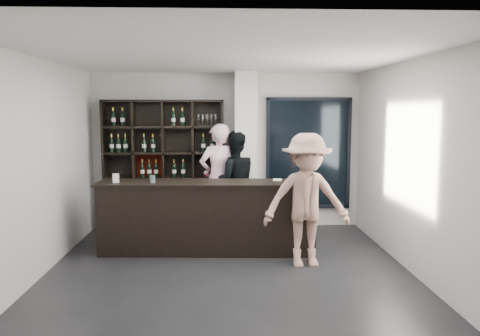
{
  "coord_description": "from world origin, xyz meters",
  "views": [
    {
      "loc": [
        -0.08,
        -6.05,
        2.21
      ],
      "look_at": [
        0.2,
        1.1,
        1.33
      ],
      "focal_mm": 35.0,
      "sensor_mm": 36.0,
      "label": 1
    }
  ],
  "objects_px": {
    "customer": "(306,200)",
    "wine_shelf": "(164,165)",
    "taster_black": "(236,181)",
    "taster_pink": "(218,178)",
    "tasting_counter": "(207,217)"
  },
  "relations": [
    {
      "from": "taster_pink",
      "to": "taster_black",
      "type": "height_order",
      "value": "taster_pink"
    },
    {
      "from": "wine_shelf",
      "to": "customer",
      "type": "xyz_separation_m",
      "value": [
        2.26,
        -2.17,
        -0.25
      ]
    },
    {
      "from": "customer",
      "to": "wine_shelf",
      "type": "bearing_deg",
      "value": 134.18
    },
    {
      "from": "wine_shelf",
      "to": "taster_black",
      "type": "distance_m",
      "value": 1.36
    },
    {
      "from": "wine_shelf",
      "to": "taster_pink",
      "type": "height_order",
      "value": "wine_shelf"
    },
    {
      "from": "taster_pink",
      "to": "customer",
      "type": "height_order",
      "value": "taster_pink"
    },
    {
      "from": "wine_shelf",
      "to": "taster_pink",
      "type": "relative_size",
      "value": 1.22
    },
    {
      "from": "taster_pink",
      "to": "taster_black",
      "type": "relative_size",
      "value": 1.07
    },
    {
      "from": "wine_shelf",
      "to": "taster_black",
      "type": "height_order",
      "value": "wine_shelf"
    },
    {
      "from": "tasting_counter",
      "to": "wine_shelf",
      "type": "bearing_deg",
      "value": 122.48
    },
    {
      "from": "taster_pink",
      "to": "wine_shelf",
      "type": "bearing_deg",
      "value": -34.19
    },
    {
      "from": "taster_black",
      "to": "tasting_counter",
      "type": "bearing_deg",
      "value": 67.19
    },
    {
      "from": "taster_black",
      "to": "customer",
      "type": "distance_m",
      "value": 2.2
    },
    {
      "from": "taster_pink",
      "to": "customer",
      "type": "relative_size",
      "value": 1.04
    },
    {
      "from": "tasting_counter",
      "to": "taster_black",
      "type": "height_order",
      "value": "taster_black"
    }
  ]
}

